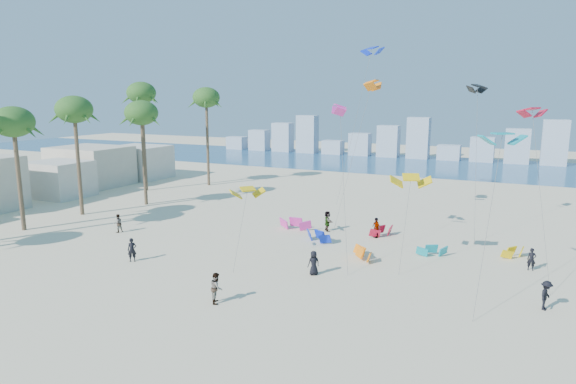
% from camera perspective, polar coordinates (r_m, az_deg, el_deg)
% --- Properties ---
extents(ground, '(220.00, 220.00, 0.00)m').
position_cam_1_polar(ground, '(32.49, -17.52, -12.28)').
color(ground, beige).
rests_on(ground, ground).
extents(ocean, '(220.00, 220.00, 0.00)m').
position_cam_1_polar(ocean, '(96.69, 12.72, 3.20)').
color(ocean, navy).
rests_on(ocean, ground).
extents(kitesurfer_near, '(0.80, 0.76, 1.85)m').
position_cam_1_polar(kitesurfer_near, '(40.20, -17.50, -6.37)').
color(kitesurfer_near, black).
rests_on(kitesurfer_near, ground).
extents(kitesurfer_mid, '(1.10, 1.17, 1.93)m').
position_cam_1_polar(kitesurfer_mid, '(31.34, -8.21, -10.84)').
color(kitesurfer_mid, gray).
rests_on(kitesurfer_mid, ground).
extents(kitesurfers_far, '(36.57, 12.87, 1.92)m').
position_cam_1_polar(kitesurfers_far, '(40.94, 6.33, -5.63)').
color(kitesurfers_far, black).
rests_on(kitesurfers_far, ground).
extents(grounded_kites, '(21.89, 10.28, 1.03)m').
position_cam_1_polar(grounded_kites, '(43.83, 8.45, -5.20)').
color(grounded_kites, '#0C2ACD').
rests_on(grounded_kites, ground).
extents(flying_kites, '(27.38, 31.17, 18.64)m').
position_cam_1_polar(flying_kites, '(44.03, 17.12, 9.84)').
color(flying_kites, '#E3B80B').
rests_on(flying_kites, ground).
extents(palm_row, '(9.84, 44.80, 14.50)m').
position_cam_1_polar(palm_row, '(56.96, -23.38, 8.70)').
color(palm_row, brown).
rests_on(palm_row, ground).
extents(beachfront_buildings, '(11.50, 43.00, 6.00)m').
position_cam_1_polar(beachfront_buildings, '(69.75, -26.49, 1.64)').
color(beachfront_buildings, beige).
rests_on(beachfront_buildings, ground).
extents(distant_skyline, '(85.00, 3.00, 8.40)m').
position_cam_1_polar(distant_skyline, '(106.33, 13.36, 5.52)').
color(distant_skyline, '#9EADBF').
rests_on(distant_skyline, ground).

